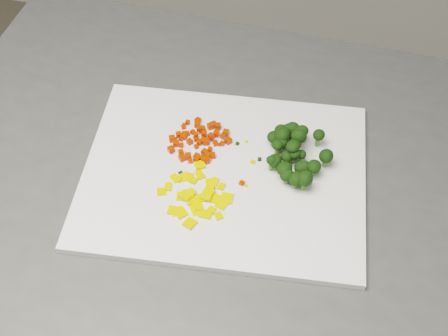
% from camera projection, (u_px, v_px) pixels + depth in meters
% --- Properties ---
extents(counter_block, '(1.06, 0.75, 0.90)m').
position_uv_depth(counter_block, '(246.00, 323.00, 1.26)').
color(counter_block, '#484845').
rests_on(counter_block, ground).
extents(cutting_board, '(0.44, 0.36, 0.01)m').
position_uv_depth(cutting_board, '(224.00, 175.00, 0.92)').
color(cutting_board, white).
rests_on(cutting_board, counter_block).
extents(carrot_pile, '(0.09, 0.09, 0.03)m').
position_uv_depth(carrot_pile, '(199.00, 138.00, 0.94)').
color(carrot_pile, red).
rests_on(carrot_pile, cutting_board).
extents(pepper_pile, '(0.11, 0.11, 0.01)m').
position_uv_depth(pepper_pile, '(197.00, 192.00, 0.88)').
color(pepper_pile, yellow).
rests_on(pepper_pile, cutting_board).
extents(broccoli_pile, '(0.11, 0.11, 0.05)m').
position_uv_depth(broccoli_pile, '(292.00, 151.00, 0.90)').
color(broccoli_pile, black).
rests_on(broccoli_pile, cutting_board).
extents(carrot_cube_0, '(0.01, 0.01, 0.01)m').
position_uv_depth(carrot_cube_0, '(196.00, 147.00, 0.94)').
color(carrot_cube_0, red).
rests_on(carrot_cube_0, carrot_pile).
extents(carrot_cube_1, '(0.01, 0.01, 0.01)m').
position_uv_depth(carrot_cube_1, '(210.00, 126.00, 0.96)').
color(carrot_cube_1, red).
rests_on(carrot_cube_1, carrot_pile).
extents(carrot_cube_2, '(0.01, 0.01, 0.01)m').
position_uv_depth(carrot_cube_2, '(184.00, 125.00, 0.97)').
color(carrot_cube_2, red).
rests_on(carrot_cube_2, carrot_pile).
extents(carrot_cube_3, '(0.01, 0.01, 0.01)m').
position_uv_depth(carrot_cube_3, '(207.00, 161.00, 0.92)').
color(carrot_cube_3, red).
rests_on(carrot_cube_3, carrot_pile).
extents(carrot_cube_4, '(0.01, 0.01, 0.01)m').
position_uv_depth(carrot_cube_4, '(176.00, 143.00, 0.94)').
color(carrot_cube_4, red).
rests_on(carrot_cube_4, carrot_pile).
extents(carrot_cube_5, '(0.01, 0.01, 0.01)m').
position_uv_depth(carrot_cube_5, '(223.00, 136.00, 0.95)').
color(carrot_cube_5, red).
rests_on(carrot_cube_5, carrot_pile).
extents(carrot_cube_6, '(0.01, 0.01, 0.01)m').
position_uv_depth(carrot_cube_6, '(197.00, 159.00, 0.92)').
color(carrot_cube_6, red).
rests_on(carrot_cube_6, carrot_pile).
extents(carrot_cube_7, '(0.01, 0.01, 0.01)m').
position_uv_depth(carrot_cube_7, '(199.00, 142.00, 0.95)').
color(carrot_cube_7, red).
rests_on(carrot_cube_7, carrot_pile).
extents(carrot_cube_8, '(0.01, 0.01, 0.01)m').
position_uv_depth(carrot_cube_8, '(218.00, 126.00, 0.96)').
color(carrot_cube_8, red).
rests_on(carrot_cube_8, carrot_pile).
extents(carrot_cube_9, '(0.01, 0.01, 0.01)m').
position_uv_depth(carrot_cube_9, '(184.00, 134.00, 0.95)').
color(carrot_cube_9, red).
rests_on(carrot_cube_9, carrot_pile).
extents(carrot_cube_10, '(0.01, 0.01, 0.01)m').
position_uv_depth(carrot_cube_10, '(208.00, 155.00, 0.93)').
color(carrot_cube_10, red).
rests_on(carrot_cube_10, carrot_pile).
extents(carrot_cube_11, '(0.01, 0.01, 0.01)m').
position_uv_depth(carrot_cube_11, '(181.00, 139.00, 0.95)').
color(carrot_cube_11, red).
rests_on(carrot_cube_11, carrot_pile).
extents(carrot_cube_12, '(0.01, 0.01, 0.01)m').
position_uv_depth(carrot_cube_12, '(204.00, 160.00, 0.92)').
color(carrot_cube_12, red).
rests_on(carrot_cube_12, carrot_pile).
extents(carrot_cube_13, '(0.01, 0.01, 0.01)m').
position_uv_depth(carrot_cube_13, '(190.00, 142.00, 0.94)').
color(carrot_cube_13, red).
rests_on(carrot_cube_13, carrot_pile).
extents(carrot_cube_14, '(0.01, 0.01, 0.01)m').
position_uv_depth(carrot_cube_14, '(207.00, 161.00, 0.92)').
color(carrot_cube_14, red).
rests_on(carrot_cube_14, carrot_pile).
extents(carrot_cube_15, '(0.01, 0.01, 0.01)m').
position_uv_depth(carrot_cube_15, '(197.00, 156.00, 0.93)').
color(carrot_cube_15, red).
rests_on(carrot_cube_15, carrot_pile).
extents(carrot_cube_16, '(0.01, 0.01, 0.01)m').
position_uv_depth(carrot_cube_16, '(199.00, 129.00, 0.95)').
color(carrot_cube_16, red).
rests_on(carrot_cube_16, carrot_pile).
extents(carrot_cube_17, '(0.01, 0.01, 0.01)m').
position_uv_depth(carrot_cube_17, '(193.00, 132.00, 0.96)').
color(carrot_cube_17, red).
rests_on(carrot_cube_17, carrot_pile).
extents(carrot_cube_18, '(0.01, 0.01, 0.01)m').
position_uv_depth(carrot_cube_18, '(188.00, 122.00, 0.97)').
color(carrot_cube_18, red).
rests_on(carrot_cube_18, carrot_pile).
extents(carrot_cube_19, '(0.01, 0.01, 0.01)m').
position_uv_depth(carrot_cube_19, '(210.00, 149.00, 0.94)').
color(carrot_cube_19, red).
rests_on(carrot_cube_19, carrot_pile).
extents(carrot_cube_20, '(0.01, 0.01, 0.01)m').
position_uv_depth(carrot_cube_20, '(204.00, 141.00, 0.94)').
color(carrot_cube_20, red).
rests_on(carrot_cube_20, carrot_pile).
extents(carrot_cube_21, '(0.01, 0.01, 0.01)m').
position_uv_depth(carrot_cube_21, '(183.00, 137.00, 0.95)').
color(carrot_cube_21, red).
rests_on(carrot_cube_21, carrot_pile).
extents(carrot_cube_22, '(0.01, 0.01, 0.01)m').
position_uv_depth(carrot_cube_22, '(208.00, 160.00, 0.92)').
color(carrot_cube_22, red).
rests_on(carrot_cube_22, carrot_pile).
extents(carrot_cube_23, '(0.01, 0.01, 0.01)m').
position_uv_depth(carrot_cube_23, '(216.00, 134.00, 0.95)').
color(carrot_cube_23, red).
rests_on(carrot_cube_23, carrot_pile).
extents(carrot_cube_24, '(0.01, 0.01, 0.01)m').
position_uv_depth(carrot_cube_24, '(215.00, 143.00, 0.94)').
color(carrot_cube_24, red).
rests_on(carrot_cube_24, carrot_pile).
extents(carrot_cube_25, '(0.01, 0.01, 0.01)m').
position_uv_depth(carrot_cube_25, '(188.00, 156.00, 0.93)').
color(carrot_cube_25, red).
rests_on(carrot_cube_25, carrot_pile).
extents(carrot_cube_26, '(0.01, 0.01, 0.01)m').
position_uv_depth(carrot_cube_26, '(182.00, 158.00, 0.92)').
color(carrot_cube_26, red).
rests_on(carrot_cube_26, carrot_pile).
extents(carrot_cube_27, '(0.01, 0.01, 0.01)m').
position_uv_depth(carrot_cube_27, '(222.00, 143.00, 0.94)').
color(carrot_cube_27, red).
rests_on(carrot_cube_27, carrot_pile).
extents(carrot_cube_28, '(0.01, 0.01, 0.01)m').
position_uv_depth(carrot_cube_28, '(175.00, 144.00, 0.94)').
color(carrot_cube_28, red).
rests_on(carrot_cube_28, carrot_pile).
extents(carrot_cube_29, '(0.01, 0.01, 0.01)m').
position_uv_depth(carrot_cube_29, '(198.00, 121.00, 0.97)').
color(carrot_cube_29, red).
rests_on(carrot_cube_29, carrot_pile).
extents(carrot_cube_30, '(0.01, 0.01, 0.01)m').
position_uv_depth(carrot_cube_30, '(228.00, 141.00, 0.95)').
color(carrot_cube_30, red).
rests_on(carrot_cube_30, carrot_pile).
extents(carrot_cube_31, '(0.01, 0.01, 0.01)m').
position_uv_depth(carrot_cube_31, '(206.00, 142.00, 0.94)').
color(carrot_cube_31, red).
rests_on(carrot_cube_31, carrot_pile).
extents(carrot_cube_32, '(0.01, 0.01, 0.01)m').
position_uv_depth(carrot_cube_32, '(172.00, 139.00, 0.95)').
color(carrot_cube_32, red).
rests_on(carrot_cube_32, carrot_pile).
extents(carrot_cube_33, '(0.01, 0.01, 0.01)m').
position_uv_depth(carrot_cube_33, '(184.00, 136.00, 0.95)').
color(carrot_cube_33, red).
rests_on(carrot_cube_33, carrot_pile).
extents(carrot_cube_34, '(0.01, 0.01, 0.01)m').
position_uv_depth(carrot_cube_34, '(204.00, 134.00, 0.95)').
color(carrot_cube_34, red).
rests_on(carrot_cube_34, carrot_pile).
extents(carrot_cube_35, '(0.01, 0.01, 0.01)m').
position_uv_depth(carrot_cube_35, '(179.00, 135.00, 0.95)').
color(carrot_cube_35, red).
rests_on(carrot_cube_35, carrot_pile).
extents(carrot_cube_36, '(0.01, 0.01, 0.01)m').
position_uv_depth(carrot_cube_36, '(203.00, 129.00, 0.96)').
color(carrot_cube_36, red).
rests_on(carrot_cube_36, carrot_pile).
extents(carrot_cube_37, '(0.01, 0.01, 0.01)m').
position_uv_depth(carrot_cube_37, '(181.00, 145.00, 0.94)').
color(carrot_cube_37, red).
rests_on(carrot_cube_37, carrot_pile).
extents(carrot_cube_38, '(0.01, 0.01, 0.01)m').
position_uv_depth(carrot_cube_38, '(196.00, 139.00, 0.95)').
color(carrot_cube_38, red).
rests_on(carrot_cube_38, carrot_pile).
extents(carrot_cube_39, '(0.01, 0.01, 0.01)m').
position_uv_depth(carrot_cube_39, '(183.00, 127.00, 0.96)').
color(carrot_cube_39, red).
rests_on(carrot_cube_39, carrot_pile).
extents(carrot_cube_40, '(0.01, 0.01, 0.01)m').
position_uv_depth(carrot_cube_40, '(226.00, 133.00, 0.95)').
color(carrot_cube_40, red).
rests_on(carrot_cube_40, carrot_pile).
extents(carrot_cube_41, '(0.01, 0.01, 0.01)m').
position_uv_depth(carrot_cube_41, '(205.00, 152.00, 0.93)').
color(carrot_cube_41, red).
rests_on(carrot_cube_41, carrot_pile).
extents(carrot_cube_42, '(0.01, 0.01, 0.01)m').
position_uv_depth(carrot_cube_42, '(171.00, 150.00, 0.93)').
color(carrot_cube_42, red).
rests_on(carrot_cube_42, carrot_pile).
extents(carrot_cube_43, '(0.01, 0.01, 0.01)m').
position_uv_depth(carrot_cube_43, '(181.00, 152.00, 0.93)').
color(carrot_cube_43, red).
rests_on(carrot_cube_43, carrot_pile).
extents(carrot_cube_44, '(0.01, 0.01, 0.01)m').
position_uv_depth(carrot_cube_44, '(213.00, 155.00, 0.93)').
color(carrot_cube_44, red).
rests_on(carrot_cube_44, carrot_pile).
extents(carrot_cube_45, '(0.01, 0.01, 0.01)m').
position_uv_depth(carrot_cube_45, '(202.00, 158.00, 0.93)').
color(carrot_cube_45, red).
rests_on(carrot_cube_45, carrot_pile).
extents(carrot_cube_46, '(0.01, 0.01, 0.01)m').
position_uv_depth(carrot_cube_46, '(196.00, 135.00, 0.95)').
color(carrot_cube_46, red).
rests_on(carrot_cube_46, carrot_pile).
extents(carrot_cube_47, '(0.01, 0.01, 0.01)m').
position_uv_depth(carrot_cube_47, '(185.00, 134.00, 0.96)').
color(carrot_cube_47, red).
rests_on(carrot_cube_47, carrot_pile).
extents(carrot_cube_48, '(0.01, 0.01, 0.01)m').
position_uv_depth(carrot_cube_48, '(211.00, 136.00, 0.94)').
color(carrot_cube_48, red).
rests_on(carrot_cube_48, carrot_pile).
extents(carrot_cube_49, '(0.01, 0.01, 0.01)m').
position_uv_depth(carrot_cube_49, '(198.00, 125.00, 0.97)').
color(carrot_cube_49, red).
rests_on(carrot_cube_49, carrot_pile).
extents(carrot_cube_50, '(0.01, 0.01, 0.01)m').
position_uv_depth(carrot_cube_50, '(176.00, 145.00, 0.94)').
color(carrot_cube_50, red).
rests_on(carrot_cube_50, carrot_pile).
extents(carrot_cube_51, '(0.01, 0.01, 0.01)m').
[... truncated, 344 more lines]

